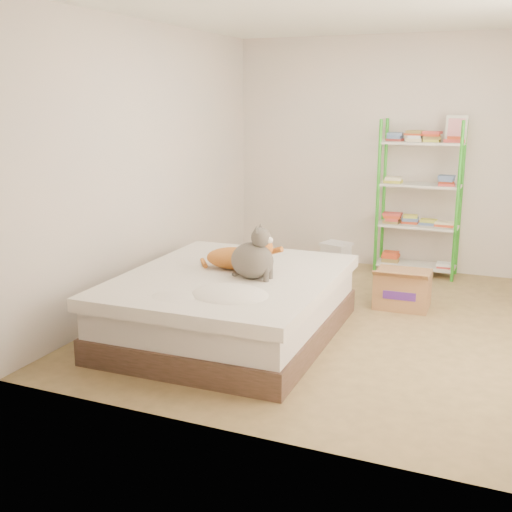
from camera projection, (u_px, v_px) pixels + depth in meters
The scene contains 7 objects.
room at pixel (348, 175), 5.32m from camera, with size 3.81×4.21×2.61m.
bed at pixel (231, 305), 5.27m from camera, with size 1.69×2.09×0.52m.
orange_cat at pixel (235, 256), 5.35m from camera, with size 0.57×0.31×0.23m, color orange, non-canonical shape.
grey_cat at pixel (252, 253), 5.05m from camera, with size 0.31×0.37×0.42m, color #6B6557, non-canonical shape.
shelf_unit at pixel (420, 198), 6.99m from camera, with size 0.88×0.36×1.74m.
cardboard_box at pixel (402, 289), 6.01m from camera, with size 0.51×0.49×0.40m.
white_bin at pixel (336, 257), 7.23m from camera, with size 0.36×0.33×0.34m.
Camera 1 is at (1.39, -5.20, 1.92)m, focal length 45.00 mm.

